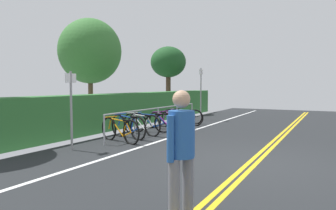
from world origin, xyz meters
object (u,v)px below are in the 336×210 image
at_px(sign_post_near, 71,102).
at_px(tree_far_right, 168,63).
at_px(bike_rack, 158,113).
at_px(sign_post_far, 201,89).
at_px(bicycle_1, 128,127).
at_px(bicycle_2, 141,124).
at_px(bicycle_6, 182,117).
at_px(bicycle_0, 120,130).
at_px(tree_mid, 90,51).
at_px(bicycle_7, 186,116).
at_px(pedestrian, 181,147).
at_px(bicycle_3, 151,122).
at_px(bicycle_4, 165,121).
at_px(bicycle_5, 174,120).

height_order(sign_post_near, tree_far_right, tree_far_right).
bearing_deg(bike_rack, sign_post_far, 0.17).
xyz_separation_m(sign_post_far, tree_far_right, (2.43, 3.05, 1.52)).
distance_m(bicycle_1, bicycle_2, 0.80).
relative_size(bike_rack, bicycle_6, 3.56).
bearing_deg(sign_post_near, bicycle_0, -14.34).
relative_size(bicycle_2, tree_mid, 0.39).
bearing_deg(tree_far_right, bicycle_6, -146.43).
bearing_deg(sign_post_far, bicycle_0, -178.88).
distance_m(tree_mid, tree_far_right, 6.00).
distance_m(bicycle_7, pedestrian, 10.29).
bearing_deg(bicycle_1, pedestrian, -139.31).
distance_m(bicycle_3, tree_mid, 4.77).
distance_m(bicycle_3, tree_far_right, 8.04).
bearing_deg(bicycle_0, bicycle_3, 6.33).
xyz_separation_m(bicycle_4, bicycle_5, (0.62, -0.09, -0.01)).
distance_m(bicycle_3, sign_post_near, 3.84).
relative_size(bike_rack, bicycle_3, 3.83).
bearing_deg(bicycle_3, bicycle_1, -178.07).
relative_size(bicycle_0, bicycle_5, 1.04).
height_order(bike_rack, bicycle_3, bike_rack).
bearing_deg(bicycle_7, pedestrian, -155.80).
relative_size(bicycle_0, sign_post_far, 0.71).
xyz_separation_m(bicycle_3, tree_far_right, (6.99, 2.94, 2.68)).
height_order(bicycle_3, bicycle_6, bicycle_3).
bearing_deg(bike_rack, bicycle_2, 175.69).
distance_m(bicycle_1, sign_post_far, 6.16).
relative_size(bicycle_7, pedestrian, 1.01).
distance_m(bike_rack, tree_mid, 4.63).
bearing_deg(bicycle_7, bicycle_4, -176.27).
bearing_deg(sign_post_far, tree_mid, 132.76).
height_order(bicycle_1, bicycle_4, bicycle_1).
height_order(pedestrian, sign_post_far, sign_post_far).
bearing_deg(bicycle_3, bicycle_5, -9.94).
xyz_separation_m(bicycle_0, tree_mid, (3.23, 3.94, 2.81)).
xyz_separation_m(bicycle_5, pedestrian, (-7.75, -3.98, 0.61)).
distance_m(bicycle_3, bicycle_6, 2.25).
relative_size(bicycle_1, bicycle_6, 0.97).
relative_size(bicycle_7, tree_mid, 0.36).
bearing_deg(bicycle_7, tree_mid, 118.14).
height_order(bicycle_3, bicycle_4, bicycle_3).
relative_size(bicycle_0, tree_far_right, 0.45).
bearing_deg(tree_mid, bicycle_0, -129.36).
bearing_deg(tree_mid, tree_far_right, -7.27).
bearing_deg(bike_rack, bicycle_3, 161.00).
bearing_deg(pedestrian, bicycle_7, 24.20).
xyz_separation_m(bicycle_6, tree_far_right, (4.75, 3.15, 2.68)).
height_order(bicycle_2, bicycle_6, bicycle_2).
relative_size(bicycle_3, pedestrian, 1.01).
height_order(bicycle_7, tree_mid, tree_mid).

